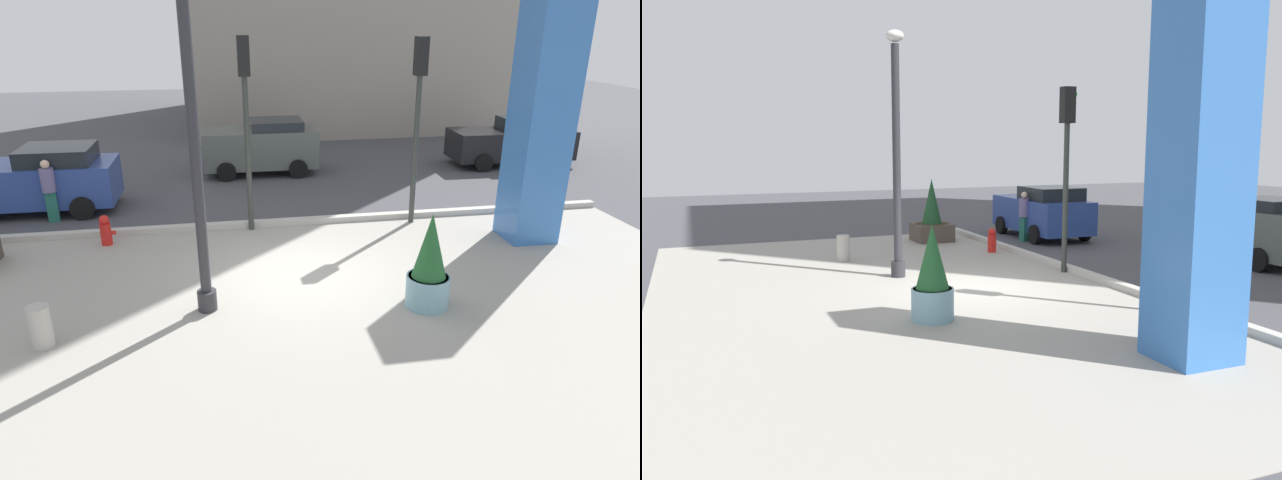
% 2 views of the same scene
% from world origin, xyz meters
% --- Properties ---
extents(ground_plane, '(60.00, 60.00, 0.00)m').
position_xyz_m(ground_plane, '(0.00, 4.00, 0.00)').
color(ground_plane, '#47474C').
extents(plaza_pavement, '(18.00, 10.00, 0.02)m').
position_xyz_m(plaza_pavement, '(0.00, -2.00, 0.00)').
color(plaza_pavement, '#9E998E').
rests_on(plaza_pavement, ground_plane).
extents(curb_strip, '(18.00, 0.24, 0.16)m').
position_xyz_m(curb_strip, '(0.00, 3.12, 0.08)').
color(curb_strip, '#B7B2A8').
rests_on(curb_strip, ground_plane).
extents(lamp_post, '(0.44, 0.44, 6.02)m').
position_xyz_m(lamp_post, '(-1.95, -1.24, 2.93)').
color(lamp_post, '#2D2D33').
rests_on(lamp_post, ground_plane).
extents(art_pillar_blue, '(1.14, 1.14, 6.36)m').
position_xyz_m(art_pillar_blue, '(5.81, 1.17, 3.18)').
color(art_pillar_blue, '#3870BC').
rests_on(art_pillar_blue, ground_plane).
extents(potted_plant_near_right, '(1.24, 1.24, 2.12)m').
position_xyz_m(potted_plant_near_right, '(-7.22, 1.57, 0.75)').
color(potted_plant_near_right, '#4C4238').
rests_on(potted_plant_near_right, ground_plane).
extents(potted_plant_curbside, '(0.82, 0.82, 1.87)m').
position_xyz_m(potted_plant_curbside, '(2.15, -1.81, 0.82)').
color(potted_plant_curbside, '#7AA8B7').
rests_on(potted_plant_curbside, ground_plane).
extents(fire_hydrant, '(0.36, 0.26, 0.75)m').
position_xyz_m(fire_hydrant, '(-4.37, 2.50, 0.37)').
color(fire_hydrant, red).
rests_on(fire_hydrant, ground_plane).
extents(concrete_bollard, '(0.36, 0.36, 0.75)m').
position_xyz_m(concrete_bollard, '(-4.65, -2.04, 0.38)').
color(concrete_bollard, '#B2ADA3').
rests_on(concrete_bollard, ground_plane).
extents(traffic_light_far_side, '(0.28, 0.42, 4.74)m').
position_xyz_m(traffic_light_far_side, '(-0.87, 2.94, 3.20)').
color(traffic_light_far_side, '#333833').
rests_on(traffic_light_far_side, ground_plane).
extents(traffic_light_corner, '(0.28, 0.42, 4.71)m').
position_xyz_m(traffic_light_corner, '(3.38, 2.74, 3.17)').
color(traffic_light_corner, '#333833').
rests_on(traffic_light_corner, ground_plane).
extents(car_far_lane, '(3.90, 2.00, 1.85)m').
position_xyz_m(car_far_lane, '(-0.12, 8.57, 0.95)').
color(car_far_lane, '#565B56').
rests_on(car_far_lane, ground_plane).
extents(car_curb_west, '(4.23, 2.15, 1.82)m').
position_xyz_m(car_curb_west, '(-6.52, 5.49, 0.91)').
color(car_curb_west, '#2D4793').
rests_on(car_curb_west, ground_plane).
extents(pedestrian_on_sidewalk, '(0.41, 0.41, 1.68)m').
position_xyz_m(pedestrian_on_sidewalk, '(-6.05, 4.49, 0.94)').
color(pedestrian_on_sidewalk, '#236656').
rests_on(pedestrian_on_sidewalk, ground_plane).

